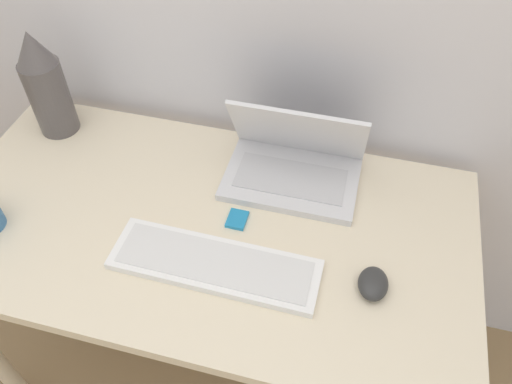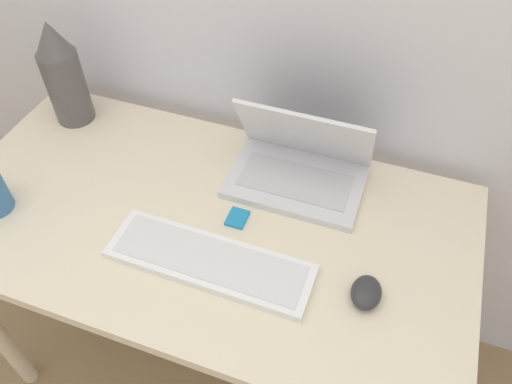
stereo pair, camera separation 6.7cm
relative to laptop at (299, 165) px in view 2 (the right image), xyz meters
The scene contains 6 objects.
desk 0.31m from the laptop, 131.14° to the right, with size 1.27×0.67×0.77m.
laptop is the anchor object (origin of this frame).
keyboard 0.34m from the laptop, 108.70° to the right, with size 0.46×0.14×0.02m.
mouse 0.37m from the laptop, 51.23° to the right, with size 0.06×0.08×0.04m.
vase 0.68m from the laptop, behind, with size 0.11×0.11×0.30m.
mp3_player 0.21m from the laptop, 118.39° to the right, with size 0.04×0.06×0.01m.
Camera 2 is at (0.38, -0.34, 1.68)m, focal length 35.00 mm.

